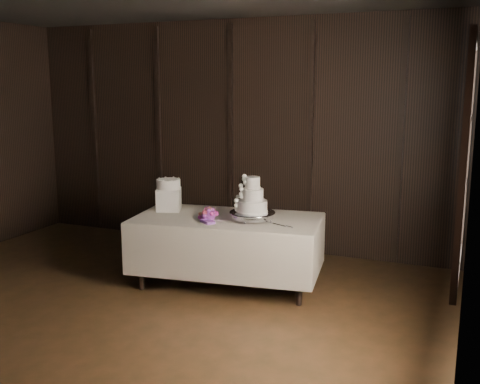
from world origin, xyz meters
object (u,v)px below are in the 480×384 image
object	(u,v)px
cake_stand	(252,216)
bouquet	(208,215)
small_cake	(168,184)
wedding_cake	(249,198)
display_table	(227,248)
box_pedestal	(169,199)

from	to	relation	value
cake_stand	bouquet	distance (m)	0.47
small_cake	bouquet	bearing A→B (deg)	-22.06
wedding_cake	display_table	bearing A→B (deg)	153.48
bouquet	small_cake	size ratio (longest dim) A/B	1.38
cake_stand	box_pedestal	world-z (taller)	box_pedestal
display_table	wedding_cake	world-z (taller)	wedding_cake
display_table	wedding_cake	size ratio (longest dim) A/B	5.64
small_cake	wedding_cake	bearing A→B (deg)	-5.72
wedding_cake	box_pedestal	xyz separation A→B (m)	(-1.03, 0.10, -0.11)
cake_stand	wedding_cake	distance (m)	0.20
bouquet	small_cake	xyz separation A→B (m)	(-0.62, 0.25, 0.25)
cake_stand	small_cake	world-z (taller)	small_cake
bouquet	box_pedestal	xyz separation A→B (m)	(-0.62, 0.25, 0.07)
display_table	bouquet	size ratio (longest dim) A/B	5.73
box_pedestal	cake_stand	bearing A→B (deg)	-4.72
cake_stand	box_pedestal	distance (m)	1.06
cake_stand	small_cake	bearing A→B (deg)	175.28
display_table	box_pedestal	size ratio (longest dim) A/B	8.14
display_table	box_pedestal	distance (m)	0.89
box_pedestal	small_cake	size ratio (longest dim) A/B	0.97
bouquet	display_table	bearing A→B (deg)	53.89
display_table	small_cake	world-z (taller)	small_cake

